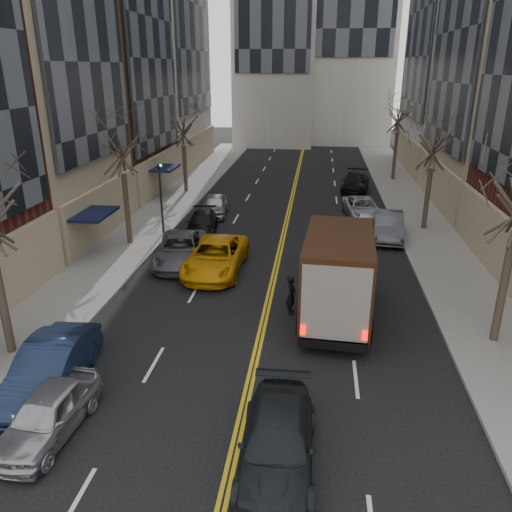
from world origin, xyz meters
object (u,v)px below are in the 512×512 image
at_px(observer_sedan, 278,443).
at_px(taxi, 216,256).
at_px(ups_truck, 338,275).
at_px(pedestrian, 291,295).

height_order(observer_sedan, taxi, taxi).
bearing_deg(ups_truck, taxi, 147.69).
xyz_separation_m(observer_sedan, pedestrian, (-0.14, 8.63, 0.15)).
height_order(observer_sedan, pedestrian, pedestrian).
xyz_separation_m(taxi, pedestrian, (4.06, -4.16, 0.05)).
bearing_deg(ups_truck, observer_sedan, -98.02).
xyz_separation_m(ups_truck, taxi, (-5.92, 4.24, -1.10)).
distance_m(observer_sedan, pedestrian, 8.64).
bearing_deg(pedestrian, ups_truck, -83.38).
xyz_separation_m(observer_sedan, taxi, (-4.20, 12.80, 0.10)).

